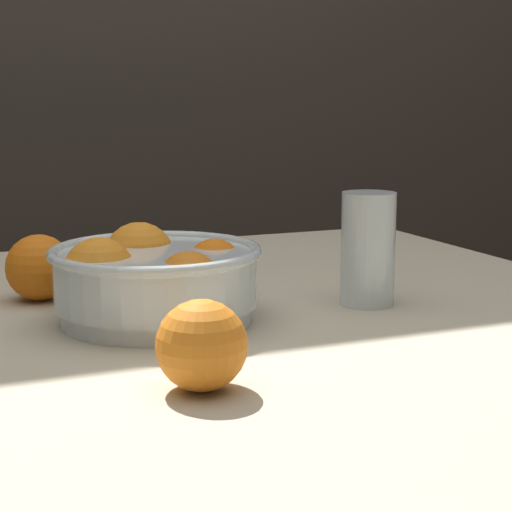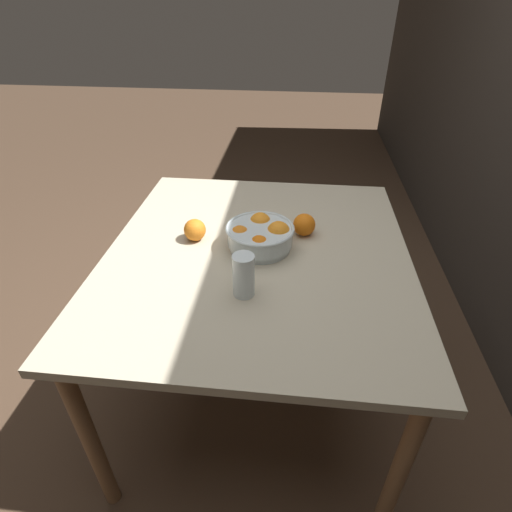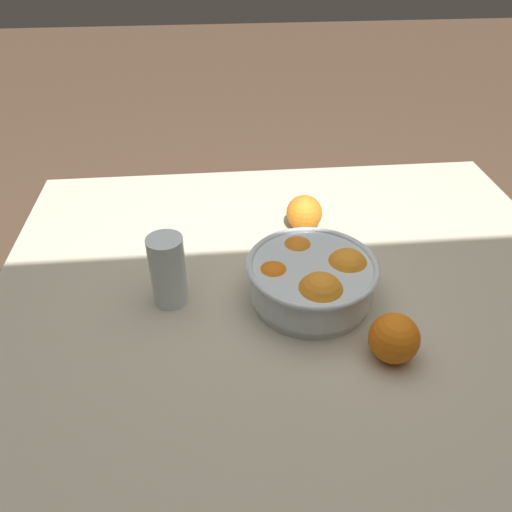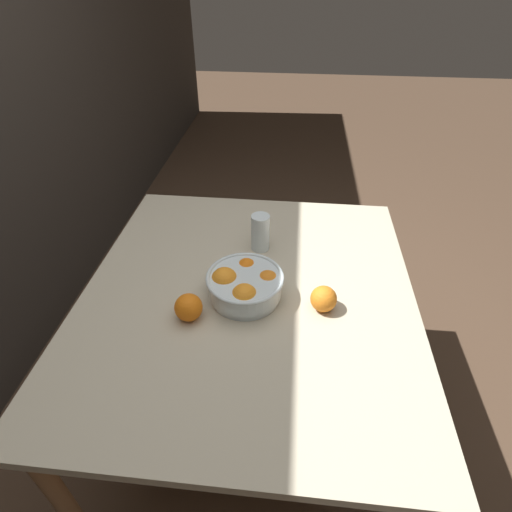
{
  "view_description": "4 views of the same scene",
  "coord_description": "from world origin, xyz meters",
  "px_view_note": "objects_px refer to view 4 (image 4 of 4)",
  "views": [
    {
      "loc": [
        -0.28,
        -0.9,
        1.0
      ],
      "look_at": [
        0.11,
        0.03,
        0.81
      ],
      "focal_mm": 60.0,
      "sensor_mm": 36.0,
      "label": 1
    },
    {
      "loc": [
        1.15,
        0.12,
        1.53
      ],
      "look_at": [
        0.1,
        0.01,
        0.8
      ],
      "focal_mm": 28.0,
      "sensor_mm": 36.0,
      "label": 2
    },
    {
      "loc": [
        0.15,
        0.7,
        1.37
      ],
      "look_at": [
        0.08,
        -0.04,
        0.82
      ],
      "focal_mm": 35.0,
      "sensor_mm": 36.0,
      "label": 3
    },
    {
      "loc": [
        -0.92,
        -0.12,
        1.62
      ],
      "look_at": [
        0.09,
        -0.02,
        0.83
      ],
      "focal_mm": 28.0,
      "sensor_mm": 36.0,
      "label": 4
    }
  ],
  "objects_px": {
    "fruit_bowl": "(244,285)",
    "orange_loose_near_bowl": "(324,299)",
    "juice_glass": "(260,234)",
    "orange_loose_front": "(189,307)"
  },
  "relations": [
    {
      "from": "orange_loose_near_bowl",
      "to": "orange_loose_front",
      "type": "bearing_deg",
      "value": 101.18
    },
    {
      "from": "juice_glass",
      "to": "orange_loose_front",
      "type": "relative_size",
      "value": 1.66
    },
    {
      "from": "juice_glass",
      "to": "orange_loose_near_bowl",
      "type": "xyz_separation_m",
      "value": [
        -0.29,
        -0.22,
        -0.02
      ]
    },
    {
      "from": "fruit_bowl",
      "to": "orange_loose_near_bowl",
      "type": "xyz_separation_m",
      "value": [
        -0.03,
        -0.24,
        -0.01
      ]
    },
    {
      "from": "fruit_bowl",
      "to": "orange_loose_near_bowl",
      "type": "height_order",
      "value": "fruit_bowl"
    },
    {
      "from": "fruit_bowl",
      "to": "juice_glass",
      "type": "relative_size",
      "value": 1.74
    },
    {
      "from": "fruit_bowl",
      "to": "orange_loose_near_bowl",
      "type": "relative_size",
      "value": 3.0
    },
    {
      "from": "fruit_bowl",
      "to": "juice_glass",
      "type": "xyz_separation_m",
      "value": [
        0.26,
        -0.02,
        0.01
      ]
    },
    {
      "from": "juice_glass",
      "to": "orange_loose_near_bowl",
      "type": "height_order",
      "value": "juice_glass"
    },
    {
      "from": "orange_loose_near_bowl",
      "to": "orange_loose_front",
      "type": "height_order",
      "value": "orange_loose_front"
    }
  ]
}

